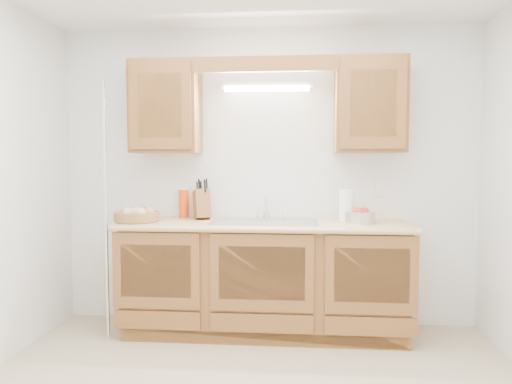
# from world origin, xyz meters

# --- Properties ---
(room) EXTENTS (3.52, 3.50, 2.50)m
(room) POSITION_xyz_m (0.00, 0.00, 1.25)
(room) COLOR #C2AA8C
(room) RESTS_ON ground
(base_cabinets) EXTENTS (2.20, 0.60, 0.86)m
(base_cabinets) POSITION_xyz_m (0.00, 1.20, 0.44)
(base_cabinets) COLOR brown
(base_cabinets) RESTS_ON ground
(countertop) EXTENTS (2.30, 0.63, 0.04)m
(countertop) POSITION_xyz_m (0.00, 1.19, 0.88)
(countertop) COLOR tan
(countertop) RESTS_ON base_cabinets
(upper_cabinet_left) EXTENTS (0.55, 0.33, 0.75)m
(upper_cabinet_left) POSITION_xyz_m (-0.83, 1.33, 1.83)
(upper_cabinet_left) COLOR brown
(upper_cabinet_left) RESTS_ON room
(upper_cabinet_right) EXTENTS (0.55, 0.33, 0.75)m
(upper_cabinet_right) POSITION_xyz_m (0.83, 1.33, 1.83)
(upper_cabinet_right) COLOR brown
(upper_cabinet_right) RESTS_ON room
(valance) EXTENTS (2.20, 0.05, 0.12)m
(valance) POSITION_xyz_m (0.00, 1.19, 2.14)
(valance) COLOR brown
(valance) RESTS_ON room
(fluorescent_fixture) EXTENTS (0.76, 0.08, 0.08)m
(fluorescent_fixture) POSITION_xyz_m (0.00, 1.42, 2.00)
(fluorescent_fixture) COLOR white
(fluorescent_fixture) RESTS_ON room
(sink) EXTENTS (0.84, 0.46, 0.36)m
(sink) POSITION_xyz_m (0.00, 1.21, 0.83)
(sink) COLOR #9E9EA3
(sink) RESTS_ON countertop
(wire_shelf_pole) EXTENTS (0.03, 0.03, 2.00)m
(wire_shelf_pole) POSITION_xyz_m (-1.20, 0.94, 1.00)
(wire_shelf_pole) COLOR silver
(wire_shelf_pole) RESTS_ON ground
(outlet_plate) EXTENTS (0.08, 0.01, 0.12)m
(outlet_plate) POSITION_xyz_m (0.95, 1.49, 1.15)
(outlet_plate) COLOR white
(outlet_plate) RESTS_ON room
(fruit_basket) EXTENTS (0.46, 0.46, 0.11)m
(fruit_basket) POSITION_xyz_m (-1.03, 1.15, 0.95)
(fruit_basket) COLOR olive
(fruit_basket) RESTS_ON countertop
(knife_block) EXTENTS (0.19, 0.23, 0.35)m
(knife_block) POSITION_xyz_m (-0.54, 1.36, 1.03)
(knife_block) COLOR brown
(knife_block) RESTS_ON countertop
(orange_canister) EXTENTS (0.11, 0.11, 0.25)m
(orange_canister) POSITION_xyz_m (-0.71, 1.44, 1.03)
(orange_canister) COLOR #F4430D
(orange_canister) RESTS_ON countertop
(soap_bottle) EXTENTS (0.08, 0.08, 0.18)m
(soap_bottle) POSITION_xyz_m (-0.54, 1.44, 0.99)
(soap_bottle) COLOR blue
(soap_bottle) RESTS_ON countertop
(sponge) EXTENTS (0.10, 0.07, 0.02)m
(sponge) POSITION_xyz_m (-0.54, 1.44, 0.91)
(sponge) COLOR #CC333F
(sponge) RESTS_ON countertop
(paper_towel) EXTENTS (0.15, 0.15, 0.30)m
(paper_towel) POSITION_xyz_m (0.65, 1.29, 1.03)
(paper_towel) COLOR silver
(paper_towel) RESTS_ON countertop
(apple_bowl) EXTENTS (0.29, 0.29, 0.12)m
(apple_bowl) POSITION_xyz_m (0.75, 1.22, 0.95)
(apple_bowl) COLOR silver
(apple_bowl) RESTS_ON countertop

